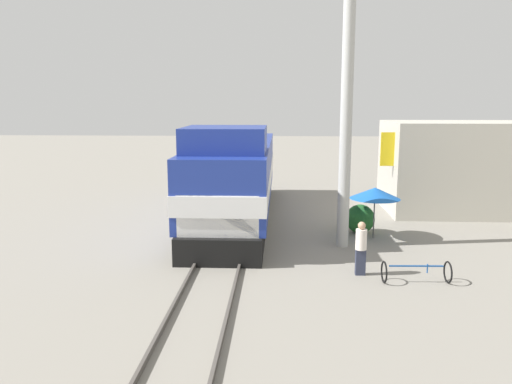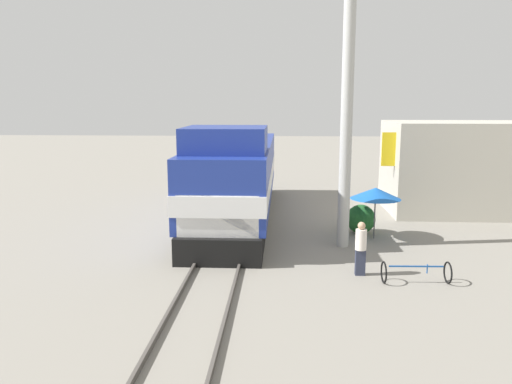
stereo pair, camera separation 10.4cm
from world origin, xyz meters
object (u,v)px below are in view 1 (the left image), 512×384
object	(u,v)px
person_bystander	(361,246)
locomotive	(235,179)
bicycle	(416,272)
vendor_umbrella	(375,193)
billboard_sign	(401,155)
utility_pole	(347,92)

from	to	relation	value
person_bystander	locomotive	bearing A→B (deg)	122.14
bicycle	vendor_umbrella	bearing A→B (deg)	1.93
locomotive	vendor_umbrella	xyz separation A→B (m)	(5.63, -2.87, -0.07)
billboard_sign	person_bystander	bearing A→B (deg)	-110.53
utility_pole	person_bystander	world-z (taller)	utility_pole
locomotive	billboard_sign	world-z (taller)	locomotive
locomotive	vendor_umbrella	world-z (taller)	locomotive
vendor_umbrella	utility_pole	bearing A→B (deg)	-140.16
utility_pole	vendor_umbrella	size ratio (longest dim) A/B	5.51
vendor_umbrella	billboard_sign	world-z (taller)	billboard_sign
person_bystander	utility_pole	bearing A→B (deg)	92.95
bicycle	billboard_sign	bearing A→B (deg)	-11.88
vendor_umbrella	bicycle	distance (m)	5.08
vendor_umbrella	bicycle	world-z (taller)	vendor_umbrella
locomotive	bicycle	bearing A→B (deg)	-52.27
person_bystander	bicycle	bearing A→B (deg)	-22.39
billboard_sign	bicycle	bearing A→B (deg)	-99.73
locomotive	person_bystander	world-z (taller)	locomotive
locomotive	person_bystander	bearing A→B (deg)	-57.86
utility_pole	billboard_sign	distance (m)	6.41
vendor_umbrella	person_bystander	xyz separation A→B (m)	(-1.17, -4.23, -0.88)
vendor_umbrella	person_bystander	distance (m)	4.48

